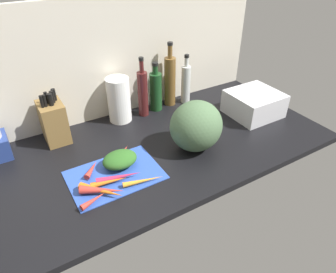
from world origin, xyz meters
TOP-DOWN VIEW (x-y plane):
  - ground_plane at (0.00, 0.00)cm, footprint 170.00×80.00cm
  - wall_back at (0.00, 38.50)cm, footprint 170.00×3.00cm
  - cutting_board at (-21.62, -10.39)cm, footprint 37.05×25.92cm
  - carrot_0 at (-21.55, -14.55)cm, footprint 17.91×6.61cm
  - carrot_1 at (-29.14, -4.18)cm, footprint 8.66×9.34cm
  - carrot_2 at (-29.92, -18.51)cm, footprint 15.91×11.95cm
  - carrot_3 at (-34.33, -21.15)cm, footprint 10.71×5.36cm
  - carrot_4 at (-13.46, -0.03)cm, footprint 9.52×8.52cm
  - carrot_5 at (-13.89, -21.03)cm, footprint 16.47×5.65cm
  - carrot_6 at (-30.27, -18.51)cm, footprint 14.37×15.36cm
  - carrot_7 at (-25.73, -14.83)cm, footprint 14.43×5.10cm
  - carrot_greens_pile at (-17.39, -6.45)cm, footprint 14.78×11.37cm
  - winter_squash at (17.83, -11.09)cm, footprint 23.97×22.24cm
  - knife_block at (-34.99, 27.79)cm, footprint 10.52×14.21cm
  - paper_towel_roll at (-1.51, 29.50)cm, footprint 11.66×11.66cm
  - bottle_0 at (11.53, 28.24)cm, footprint 5.41×5.41cm
  - bottle_1 at (20.27, 30.13)cm, footprint 6.71×6.71cm
  - bottle_2 at (30.07, 31.48)cm, footprint 6.27×6.27cm
  - bottle_3 at (39.02, 28.99)cm, footprint 5.20×5.20cm
  - dish_rack at (62.63, -1.78)cm, footprint 25.57×24.12cm

SIDE VIEW (x-z plane):
  - ground_plane at x=0.00cm, z-range -3.00..0.00cm
  - cutting_board at x=-21.62cm, z-range 0.00..0.80cm
  - carrot_5 at x=-13.89cm, z-range 0.80..2.87cm
  - carrot_4 at x=-13.46cm, z-range 0.80..3.09cm
  - carrot_3 at x=-34.33cm, z-range 0.80..3.16cm
  - carrot_7 at x=-25.73cm, z-range 0.80..3.19cm
  - carrot_1 at x=-29.14cm, z-range 0.80..3.30cm
  - carrot_0 at x=-21.55cm, z-range 0.80..3.72cm
  - carrot_6 at x=-30.27cm, z-range 0.80..3.96cm
  - carrot_2 at x=-29.92cm, z-range 0.80..4.22cm
  - carrot_greens_pile at x=-17.39cm, z-range 0.80..7.05cm
  - dish_rack at x=62.63cm, z-range 0.00..12.54cm
  - knife_block at x=-34.99cm, z-range -2.33..22.63cm
  - bottle_1 at x=20.27cm, z-range -2.36..24.71cm
  - winter_squash at x=17.83cm, z-range 0.00..23.16cm
  - bottle_3 at x=39.02cm, z-range -2.51..25.73cm
  - paper_towel_roll at x=-1.51cm, z-range 0.00..23.38cm
  - bottle_0 at x=11.53cm, z-range -3.03..28.97cm
  - bottle_2 at x=30.07cm, z-range -3.32..32.33cm
  - wall_back at x=0.00cm, z-range 0.00..60.00cm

